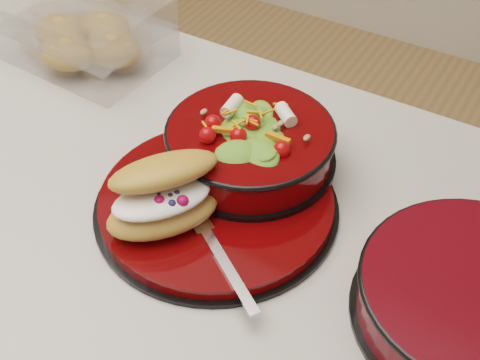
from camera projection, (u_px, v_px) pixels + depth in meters
The scene contains 6 objects.
dinner_plate at pixel (217, 204), 0.77m from camera, with size 0.28×0.28×0.02m.
salad_bowl at pixel (250, 139), 0.79m from camera, with size 0.21×0.21×0.09m.
croissant at pixel (165, 196), 0.71m from camera, with size 0.13×0.16×0.07m.
fork at pixel (219, 254), 0.70m from camera, with size 0.14×0.10×0.00m.
pastry_box at pixel (85, 32), 0.98m from camera, with size 0.24×0.18×0.09m.
extra_bowl at pixel (477, 299), 0.65m from camera, with size 0.24×0.24×0.05m.
Camera 1 is at (0.46, -0.39, 1.46)m, focal length 50.00 mm.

